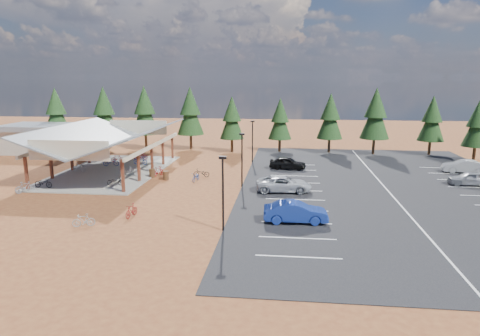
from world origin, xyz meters
The scene contains 39 objects.
ground centered at (0.00, 0.00, 0.00)m, with size 140.00×140.00×0.00m, color brown.
asphalt_lot centered at (18.50, 3.00, 0.02)m, with size 27.00×44.00×0.04m, color black.
concrete_pad centered at (-10.00, 7.00, 0.05)m, with size 10.60×18.60×0.10m, color gray.
bike_pavilion centered at (-10.00, 7.00, 3.82)m, with size 11.65×19.40×4.97m.
outbuilding centered at (-24.00, 18.00, 2.03)m, with size 11.00×7.00×3.90m.
lamp_post_0 centered at (5.00, -10.00, 2.98)m, with size 0.50×0.25×5.14m.
lamp_post_1 centered at (5.00, 2.00, 2.98)m, with size 0.50×0.25×5.14m.
lamp_post_2 centered at (5.00, 14.00, 2.98)m, with size 0.50×0.25×5.14m.
trash_bin_0 centered at (-3.03, 4.00, 0.45)m, with size 0.60×0.60×0.90m, color #492F1A.
trash_bin_1 centered at (-4.70, 4.76, 0.45)m, with size 0.60×0.60×0.90m, color #492F1A.
pine_0 centered at (-24.82, 22.67, 5.37)m, with size 3.78×3.78×8.80m.
pine_1 centered at (-16.79, 21.19, 5.51)m, with size 3.87×3.87×9.02m.
pine_2 centered at (-11.25, 22.46, 5.55)m, with size 3.90×3.90×9.09m.
pine_3 centered at (-4.69, 22.94, 5.48)m, with size 3.85×3.85×8.97m.
pine_4 centered at (1.54, 21.27, 4.74)m, with size 3.33×3.33×7.76m.
pine_5 centered at (8.16, 22.10, 4.58)m, with size 3.22×3.22×7.50m.
pine_6 centered at (14.97, 22.09, 5.01)m, with size 3.52×3.52×8.20m.
pine_7 centered at (20.82, 21.42, 5.48)m, with size 3.85×3.85×8.97m.
pine_8 centered at (28.21, 21.80, 4.85)m, with size 3.41×3.41×7.94m.
pine_13 centered at (32.37, 17.94, 4.64)m, with size 3.27×3.27×7.61m.
bike_0 centered at (-13.41, -0.80, 0.56)m, with size 0.61×1.74×0.92m, color black.
bike_1 centered at (-13.38, 6.23, 0.58)m, with size 0.45×1.61×0.96m, color gray.
bike_2 centered at (-11.17, 9.54, 0.59)m, with size 0.65×1.86×0.98m, color navy.
bike_3 centered at (-11.42, 11.99, 0.55)m, with size 0.42×1.48×0.89m, color maroon.
bike_4 centered at (-7.06, 0.77, 0.51)m, with size 0.54×1.55×0.81m, color black.
bike_5 centered at (-6.84, 4.86, 0.62)m, with size 0.49×1.72×1.03m, color gray.
bike_6 centered at (-8.05, 10.75, 0.59)m, with size 0.65×1.86×0.97m, color #0F3395.
bike_7 centered at (-8.95, 13.48, 0.60)m, with size 0.47×1.65×0.99m, color maroon.
bike_9 centered at (-14.26, -2.35, 0.52)m, with size 0.48×1.71×1.03m, color gray.
bike_11 centered at (-2.23, -7.92, 0.50)m, with size 0.47×1.66×0.99m, color maroon.
bike_13 centered at (-4.79, -10.36, 0.46)m, with size 0.44×1.55×0.93m, color gray.
bike_14 centered at (0.17, 3.68, 0.44)m, with size 0.59×1.68×0.89m, color navy.
bike_15 centered at (-4.27, 5.42, 0.51)m, with size 0.48×1.71×1.03m, color maroon.
bike_16 centered at (0.35, 5.54, 0.45)m, with size 0.59×1.70×0.89m, color black.
car_1 centered at (9.92, -7.85, 0.79)m, with size 1.59×4.57×1.51m, color navy.
car_2 centered at (8.99, 0.53, 0.74)m, with size 2.31×5.01×1.39m, color #B0B3B9.
car_4 centered at (9.32, 10.37, 0.74)m, with size 1.65×4.10×1.40m, color black.
car_8 centered at (26.78, 4.88, 0.72)m, with size 1.60×3.97×1.35m, color #97999E.
car_9 centered at (28.35, 10.52, 0.76)m, with size 1.51×4.34×1.43m, color #B3B3B3.
Camera 1 is at (9.19, -37.33, 10.20)m, focal length 32.00 mm.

